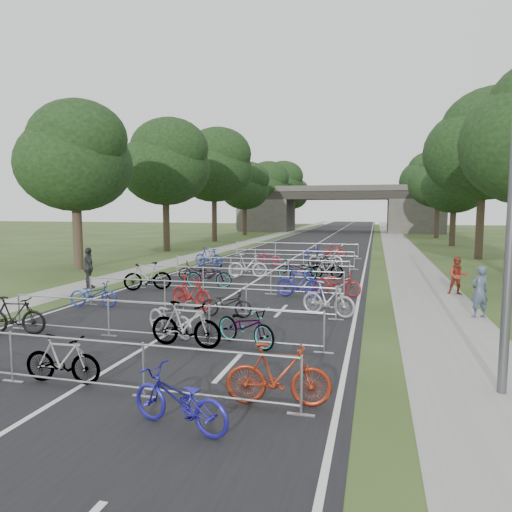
{
  "coord_description": "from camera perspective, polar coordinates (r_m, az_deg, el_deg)",
  "views": [
    {
      "loc": [
        5.8,
        -7.68,
        3.66
      ],
      "look_at": [
        -0.4,
        15.86,
        1.1
      ],
      "focal_mm": 32.0,
      "sensor_mm": 36.0,
      "label": 1
    }
  ],
  "objects": [
    {
      "name": "ground",
      "position": [
        10.29,
        -21.58,
        -15.25
      ],
      "size": [
        200.0,
        200.0,
        0.0
      ],
      "primitive_type": "plane",
      "color": "#2C401B",
      "rests_on": "ground"
    },
    {
      "name": "road",
      "position": [
        58.08,
        8.99,
        2.32
      ],
      "size": [
        11.0,
        140.0,
        0.01
      ],
      "primitive_type": "cube",
      "color": "black",
      "rests_on": "ground"
    },
    {
      "name": "sidewalk_right",
      "position": [
        57.83,
        16.9,
        2.12
      ],
      "size": [
        3.0,
        140.0,
        0.01
      ],
      "primitive_type": "cube",
      "color": "gray",
      "rests_on": "ground"
    },
    {
      "name": "sidewalk_left",
      "position": [
        59.3,
        1.76,
        2.47
      ],
      "size": [
        2.0,
        140.0,
        0.01
      ],
      "primitive_type": "cube",
      "color": "gray",
      "rests_on": "ground"
    },
    {
      "name": "lane_markings",
      "position": [
        58.08,
        8.99,
        2.32
      ],
      "size": [
        0.12,
        140.0,
        0.0
      ],
      "primitive_type": "cube",
      "color": "silver",
      "rests_on": "ground"
    },
    {
      "name": "overpass_bridge",
      "position": [
        72.91,
        10.23,
        5.81
      ],
      "size": [
        31.0,
        8.0,
        7.05
      ],
      "color": "#403E39",
      "rests_on": "ground"
    },
    {
      "name": "tree_left_0",
      "position": [
        29.34,
        -21.65,
        11.12
      ],
      "size": [
        6.72,
        6.72,
        10.25
      ],
      "color": "#33261C",
      "rests_on": "ground"
    },
    {
      "name": "tree_left_1",
      "position": [
        39.7,
        -11.2,
        11.15
      ],
      "size": [
        7.56,
        7.56,
        11.53
      ],
      "color": "#33261C",
      "rests_on": "ground"
    },
    {
      "name": "tree_right_1",
      "position": [
        36.59,
        26.78,
        12.02
      ],
      "size": [
        8.18,
        8.18,
        12.47
      ],
      "color": "#33261C",
      "rests_on": "ground"
    },
    {
      "name": "tree_left_2",
      "position": [
        50.81,
        -5.19,
        11.01
      ],
      "size": [
        8.4,
        8.4,
        12.81
      ],
      "color": "#33261C",
      "rests_on": "ground"
    },
    {
      "name": "tree_right_2",
      "position": [
        48.22,
        23.7,
        8.22
      ],
      "size": [
        6.16,
        6.16,
        9.39
      ],
      "color": "#33261C",
      "rests_on": "ground"
    },
    {
      "name": "tree_left_3",
      "position": [
        62.1,
        -1.36,
        8.61
      ],
      "size": [
        6.72,
        6.72,
        10.25
      ],
      "color": "#33261C",
      "rests_on": "ground"
    },
    {
      "name": "tree_right_3",
      "position": [
        60.14,
        21.96,
        8.68
      ],
      "size": [
        7.17,
        7.17,
        10.93
      ],
      "color": "#33261C",
      "rests_on": "ground"
    },
    {
      "name": "tree_left_4",
      "position": [
        73.73,
        1.25,
        8.83
      ],
      "size": [
        7.56,
        7.56,
        11.53
      ],
      "color": "#33261C",
      "rests_on": "ground"
    },
    {
      "name": "tree_right_4",
      "position": [
        72.1,
        20.8,
        8.99
      ],
      "size": [
        8.18,
        8.18,
        12.47
      ],
      "color": "#33261C",
      "rests_on": "ground"
    },
    {
      "name": "tree_left_5",
      "position": [
        85.47,
        3.15,
        8.98
      ],
      "size": [
        8.4,
        8.4,
        12.81
      ],
      "color": "#33261C",
      "rests_on": "ground"
    },
    {
      "name": "tree_right_5",
      "position": [
        83.95,
        19.89,
        7.21
      ],
      "size": [
        6.16,
        6.16,
        9.39
      ],
      "color": "#33261C",
      "rests_on": "ground"
    },
    {
      "name": "tree_left_6",
      "position": [
        97.18,
        4.58,
        7.65
      ],
      "size": [
        6.72,
        6.72,
        10.25
      ],
      "color": "#33261C",
      "rests_on": "ground"
    },
    {
      "name": "tree_right_6",
      "position": [
        95.94,
        19.28,
        7.62
      ],
      "size": [
        7.17,
        7.17,
        10.93
      ],
      "color": "#33261C",
      "rests_on": "ground"
    },
    {
      "name": "barrier_row_0",
      "position": [
        10.11,
        -21.7,
        -12.37
      ],
      "size": [
        9.7,
        0.08,
        1.1
      ],
      "color": "#A3A6AB",
      "rests_on": "ground"
    },
    {
      "name": "barrier_row_1",
      "position": [
        13.06,
        -12.22,
        -7.93
      ],
      "size": [
        9.7,
        0.08,
        1.1
      ],
      "color": "#A3A6AB",
      "rests_on": "ground"
    },
    {
      "name": "barrier_row_2",
      "position": [
        16.27,
        -6.45,
        -5.07
      ],
      "size": [
        9.7,
        0.08,
        1.1
      ],
      "color": "#A3A6AB",
      "rests_on": "ground"
    },
    {
      "name": "barrier_row_3",
      "position": [
        19.8,
        -2.47,
        -3.05
      ],
      "size": [
        9.7,
        0.08,
        1.1
      ],
      "color": "#A3A6AB",
      "rests_on": "ground"
    },
    {
      "name": "barrier_row_4",
      "position": [
        23.61,
        0.4,
        -1.58
      ],
      "size": [
        9.7,
        0.08,
        1.1
      ],
      "color": "#A3A6AB",
      "rests_on": "ground"
    },
    {
      "name": "barrier_row_5",
      "position": [
        28.45,
        2.89,
        -0.29
      ],
      "size": [
        9.7,
        0.08,
        1.1
      ],
      "color": "#A3A6AB",
      "rests_on": "ground"
    },
    {
      "name": "barrier_row_6",
      "position": [
        34.31,
        4.95,
        0.77
      ],
      "size": [
        9.7,
        0.08,
        1.1
      ],
      "color": "#A3A6AB",
      "rests_on": "ground"
    },
    {
      "name": "bike_1",
      "position": [
        10.54,
        -23.04,
        -11.84
      ],
      "size": [
        1.74,
        0.59,
        1.03
      ],
      "primitive_type": "imported",
      "rotation": [
        0.0,
        0.0,
        1.64
      ],
      "color": "#A3A6AB",
      "rests_on": "ground"
    },
    {
      "name": "bike_2",
      "position": [
        7.98,
        -9.6,
        -17.35
      ],
      "size": [
        2.04,
        1.15,
        1.01
      ],
      "primitive_type": "imported",
      "rotation": [
        0.0,
        0.0,
        4.45
      ],
      "color": "navy",
      "rests_on": "ground"
    },
    {
      "name": "bike_3",
      "position": [
        8.69,
        2.81,
        -14.67
      ],
      "size": [
        2.03,
        0.84,
        1.18
      ],
      "primitive_type": "imported",
      "rotation": [
        0.0,
        0.0,
        1.72
      ],
      "color": "maroon",
      "rests_on": "ground"
    },
    {
      "name": "bike_4",
      "position": [
        15.01,
        -27.96,
        -6.63
      ],
      "size": [
        1.92,
        0.87,
        1.12
      ],
      "primitive_type": "imported",
      "rotation": [
        0.0,
        0.0,
        1.76
      ],
      "color": "black",
      "rests_on": "ground"
    },
    {
      "name": "bike_5",
      "position": [
        13.41,
        -10.69,
        -7.59
      ],
      "size": [
        2.11,
        1.6,
        1.06
      ],
      "primitive_type": "imported",
      "rotation": [
        0.0,
        0.0,
        1.06
      ],
      "color": "#939299",
      "rests_on": "ground"
    },
    {
      "name": "bike_6",
      "position": [
        12.26,
        -8.77,
        -8.5
      ],
      "size": [
        2.04,
        0.68,
        1.21
      ],
      "primitive_type": "imported",
      "rotation": [
        0.0,
        0.0,
        1.51
      ],
      "color": "#A3A6AB",
      "rests_on": "ground"
    },
    {
      "name": "bike_7",
      "position": [
        12.28,
        -1.3,
        -8.75
      ],
      "size": [
        2.11,
        1.56,
        1.06
      ],
      "primitive_type": "imported",
      "rotation": [
        0.0,
        0.0,
        1.09
      ],
      "color": "#A3A6AB",
      "rests_on": "ground"
    },
    {
      "name": "bike_8",
      "position": [
        18.04,
        -19.65,
        -4.53
      ],
      "size": [
        1.87,
        0.93,
        0.94
      ],
      "primitive_type": "imported",
      "rotation": [
        0.0,
        0.0,
        1.75
      ],
      "color": "navy",
      "rests_on": "ground"
    },
    {
      "name": "bike_9",
      "position": [
        16.7,
        -8.13,
        -4.58
      ],
      "size": [
        2.08,
        1.37,
        1.22
      ],
      "primitive_type": "imported",
      "rotation": [
        0.0,
        0.0,
        1.13
      ],
      "color": "maroon",
      "rests_on": "ground"
    },
    {
      "name": "bike_10",
      "position": [
        15.43,
        -3.68,
        -5.98
      ],
      "size": [
        1.76,
        0.66,
        0.92
      ],
      "primitive_type": "imported",
      "rotation": [
        0.0,
        0.0,
        1.6
      ],
      "color": "black",
      "rests_on": "ground"
    },
    {
      "name": "bike_11",
      "position": [
        15.7,
        9.02,
        -5.35
      ],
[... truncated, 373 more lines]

